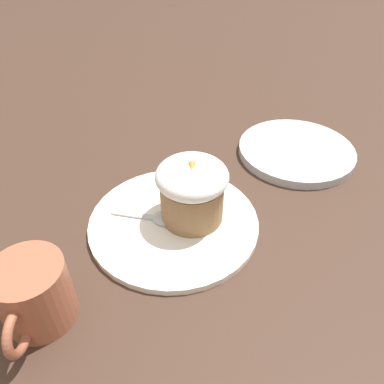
% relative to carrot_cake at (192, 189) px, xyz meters
% --- Properties ---
extents(ground_plane, '(4.00, 4.00, 0.00)m').
position_rel_carrot_cake_xyz_m(ground_plane, '(0.01, -0.03, -0.07)').
color(ground_plane, '#3D281E').
extents(dessert_plate, '(0.27, 0.27, 0.01)m').
position_rel_carrot_cake_xyz_m(dessert_plate, '(0.01, -0.03, -0.06)').
color(dessert_plate, white).
rests_on(dessert_plate, ground_plane).
extents(carrot_cake, '(0.11, 0.11, 0.11)m').
position_rel_carrot_cake_xyz_m(carrot_cake, '(0.00, 0.00, 0.00)').
color(carrot_cake, olive).
rests_on(carrot_cake, dessert_plate).
extents(spoon, '(0.04, 0.11, 0.01)m').
position_rel_carrot_cake_xyz_m(spoon, '(0.01, -0.05, -0.05)').
color(spoon, '#B7B7BC').
rests_on(spoon, dessert_plate).
extents(coffee_cup, '(0.12, 0.09, 0.09)m').
position_rel_carrot_cake_xyz_m(coffee_cup, '(0.18, -0.18, -0.02)').
color(coffee_cup, '#9E563D').
rests_on(coffee_cup, ground_plane).
extents(side_plate, '(0.23, 0.23, 0.02)m').
position_rel_carrot_cake_xyz_m(side_plate, '(-0.20, 0.20, -0.06)').
color(side_plate, '#B2B7BC').
rests_on(side_plate, ground_plane).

